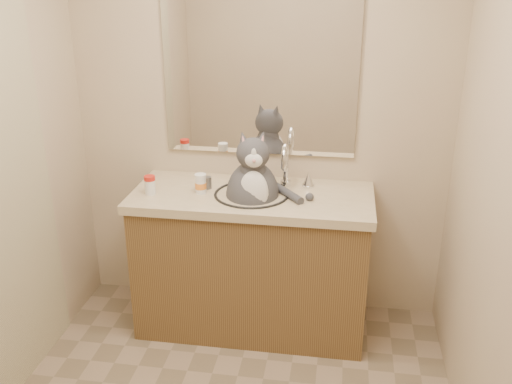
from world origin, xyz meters
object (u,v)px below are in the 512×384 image
Objects in this scene: cat at (253,191)px; pill_bottle_orange at (201,184)px; grey_canister at (208,183)px; pill_bottle_redcap at (150,185)px.

pill_bottle_orange is (-0.29, -0.01, 0.02)m from cat.
cat is 0.29m from pill_bottle_orange.
cat is at bearing -13.94° from grey_canister.
pill_bottle_redcap is at bearing -155.94° from grey_canister.
pill_bottle_orange is at bearing -107.29° from grey_canister.
pill_bottle_orange reaches higher than grey_canister.
pill_bottle_orange is 0.08m from grey_canister.
cat is 8.43× the size of grey_canister.
pill_bottle_redcap is 0.28m from pill_bottle_orange.
pill_bottle_orange is (0.27, 0.06, -0.00)m from pill_bottle_redcap.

